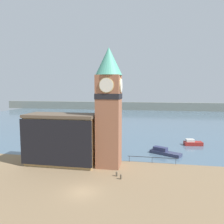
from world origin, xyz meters
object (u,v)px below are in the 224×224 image
object	(u,v)px
pier_building	(61,139)
clock_tower	(109,104)
mooring_bollard_far	(117,174)
boat_near	(164,152)
boat_far	(193,143)
mooring_bollard_near	(121,176)

from	to	relation	value
pier_building	clock_tower	bearing A→B (deg)	3.03
mooring_bollard_far	boat_near	bearing A→B (deg)	59.18
boat_far	mooring_bollard_far	distance (m)	25.99
boat_near	mooring_bollard_near	distance (m)	15.44
clock_tower	boat_far	distance (m)	25.96
pier_building	boat_far	world-z (taller)	pier_building
clock_tower	pier_building	bearing A→B (deg)	-176.97
boat_far	mooring_bollard_far	xyz separation A→B (m)	(-14.68, -21.44, -0.15)
clock_tower	mooring_bollard_far	size ratio (longest dim) A/B	26.73
clock_tower	mooring_bollard_far	bearing A→B (deg)	-64.67
clock_tower	boat_far	xyz separation A→B (m)	(16.72, 17.13, -10.04)
clock_tower	mooring_bollard_near	xyz separation A→B (m)	(2.81, -5.27, -10.19)
clock_tower	boat_near	bearing A→B (deg)	41.36
clock_tower	boat_near	distance (m)	16.41
mooring_bollard_far	boat_far	bearing A→B (deg)	55.60
pier_building	mooring_bollard_far	distance (m)	11.84
boat_far	mooring_bollard_near	xyz separation A→B (m)	(-13.91, -22.40, -0.14)
boat_near	boat_far	bearing A→B (deg)	79.62
pier_building	boat_far	size ratio (longest dim) A/B	2.87
mooring_bollard_far	mooring_bollard_near	bearing A→B (deg)	-51.14
boat_far	pier_building	bearing A→B (deg)	-151.64
boat_near	mooring_bollard_far	xyz separation A→B (m)	(-7.67, -12.85, -0.08)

